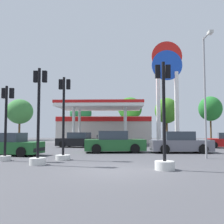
{
  "coord_description": "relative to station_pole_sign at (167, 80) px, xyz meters",
  "views": [
    {
      "loc": [
        0.23,
        -10.8,
        1.67
      ],
      "look_at": [
        -0.96,
        19.29,
        3.77
      ],
      "focal_mm": 41.5,
      "sensor_mm": 36.0,
      "label": 1
    }
  ],
  "objects": [
    {
      "name": "traffic_signal_0",
      "position": [
        -11.62,
        -15.96,
        -5.86
      ],
      "size": [
        0.66,
        0.69,
        4.1
      ],
      "color": "silver",
      "rests_on": "ground"
    },
    {
      "name": "traffic_signal_3",
      "position": [
        -9.3,
        -17.54,
        -6.01
      ],
      "size": [
        0.78,
        0.78,
        4.7
      ],
      "color": "silver",
      "rests_on": "ground"
    },
    {
      "name": "tree_2",
      "position": [
        -4.0,
        11.29,
        -2.45
      ],
      "size": [
        3.8,
        3.8,
        6.89
      ],
      "color": "brown",
      "rests_on": "ground"
    },
    {
      "name": "ground_plane",
      "position": [
        -5.47,
        -19.14,
        -7.53
      ],
      "size": [
        90.0,
        90.0,
        0.0
      ],
      "primitive_type": "plane",
      "color": "#47474C",
      "rests_on": "ground"
    },
    {
      "name": "tree_3",
      "position": [
        1.77,
        11.01,
        -2.82
      ],
      "size": [
        3.71,
        3.71,
        6.74
      ],
      "color": "brown",
      "rests_on": "ground"
    },
    {
      "name": "car_5",
      "position": [
        -5.84,
        -10.45,
        -6.81
      ],
      "size": [
        4.68,
        2.47,
        1.61
      ],
      "color": "black",
      "rests_on": "ground"
    },
    {
      "name": "corner_streetlamp",
      "position": [
        -0.3,
        -14.61,
        -3.19
      ],
      "size": [
        0.24,
        1.48,
        7.27
      ],
      "color": "gray",
      "rests_on": "ground"
    },
    {
      "name": "tree_4",
      "position": [
        9.15,
        12.7,
        -2.39
      ],
      "size": [
        3.76,
        3.76,
        7.16
      ],
      "color": "brown",
      "rests_on": "ground"
    },
    {
      "name": "car_1",
      "position": [
        -0.94,
        -10.53,
        -6.82
      ],
      "size": [
        4.44,
        2.13,
        1.57
      ],
      "color": "black",
      "rests_on": "ground"
    },
    {
      "name": "traffic_signal_1",
      "position": [
        -8.56,
        -15.44,
        -5.97
      ],
      "size": [
        0.82,
        0.82,
        4.68
      ],
      "color": "silver",
      "rests_on": "ground"
    },
    {
      "name": "car_2",
      "position": [
        -9.52,
        -4.93,
        -6.88
      ],
      "size": [
        4.3,
        2.54,
        1.44
      ],
      "color": "black",
      "rests_on": "ground"
    },
    {
      "name": "tree_1",
      "position": [
        -12.21,
        13.23,
        -3.08
      ],
      "size": [
        3.64,
        3.64,
        6.23
      ],
      "color": "brown",
      "rests_on": "ground"
    },
    {
      "name": "station_pole_sign",
      "position": [
        0.0,
        0.0,
        0.0
      ],
      "size": [
        3.53,
        0.56,
        12.05
      ],
      "color": "white",
      "rests_on": "ground"
    },
    {
      "name": "traffic_signal_2",
      "position": [
        -3.47,
        -18.89,
        -6.2
      ],
      "size": [
        0.83,
        0.83,
        4.59
      ],
      "color": "silver",
      "rests_on": "ground"
    },
    {
      "name": "gas_station",
      "position": [
        -7.75,
        6.31,
        -5.41
      ],
      "size": [
        12.74,
        13.77,
        4.84
      ],
      "color": "beige",
      "rests_on": "ground"
    },
    {
      "name": "car_0",
      "position": [
        -12.67,
        -13.05,
        -6.86
      ],
      "size": [
        4.35,
        2.32,
        1.49
      ],
      "color": "black",
      "rests_on": "ground"
    },
    {
      "name": "tree_0",
      "position": [
        -22.57,
        13.03,
        -2.75
      ],
      "size": [
        4.41,
        4.41,
        6.88
      ],
      "color": "brown",
      "rests_on": "ground"
    }
  ]
}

